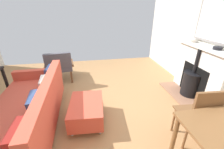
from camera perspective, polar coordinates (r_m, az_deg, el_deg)
ground_plane at (r=2.98m, az=-11.95°, el=-11.92°), size 5.19×5.29×0.01m
wall_left at (r=3.42m, az=35.99°, el=13.28°), size 0.12×5.29×2.67m
fireplace at (r=3.48m, az=30.37°, el=-0.28°), size 0.62×1.34×1.09m
mirror_over_mantel at (r=3.32m, az=36.20°, el=17.17°), size 0.04×0.95×0.84m
mantel_bowl_near at (r=3.56m, az=29.58°, el=11.34°), size 0.14×0.14×0.04m
mantel_bowl_far at (r=3.13m, az=36.10°, el=8.41°), size 0.15×0.15×0.05m
sofa at (r=2.57m, az=-30.17°, el=-12.43°), size 0.98×2.07×0.78m
ottoman at (r=2.48m, az=-9.93°, el=-13.51°), size 0.58×0.78×0.37m
armchair_accent at (r=3.83m, az=-19.99°, el=3.40°), size 0.74×0.66×0.81m
dining_chair_near_fireplace at (r=2.21m, az=31.08°, el=-13.01°), size 0.43×0.43×0.90m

